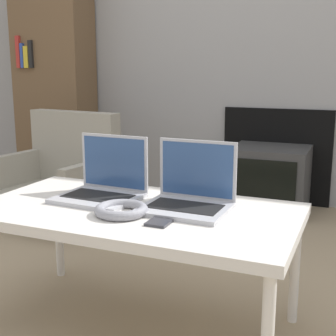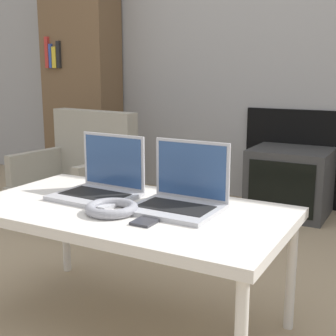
{
  "view_description": "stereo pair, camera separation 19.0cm",
  "coord_description": "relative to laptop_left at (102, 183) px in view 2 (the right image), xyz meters",
  "views": [
    {
      "loc": [
        0.72,
        -1.29,
        0.94
      ],
      "look_at": [
        0.0,
        0.42,
        0.55
      ],
      "focal_mm": 50.0,
      "sensor_mm": 36.0,
      "label": 1
    },
    {
      "loc": [
        0.89,
        -1.21,
        0.94
      ],
      "look_at": [
        0.0,
        0.42,
        0.55
      ],
      "focal_mm": 50.0,
      "sensor_mm": 36.0,
      "label": 2
    }
  ],
  "objects": [
    {
      "name": "table",
      "position": [
        0.17,
        -0.08,
        -0.09
      ],
      "size": [
        1.14,
        0.61,
        0.46
      ],
      "color": "silver",
      "rests_on": "ground_plane"
    },
    {
      "name": "bookshelf",
      "position": [
        -1.42,
        1.66,
        0.35
      ],
      "size": [
        0.6,
        0.32,
        1.73
      ],
      "color": "brown",
      "rests_on": "ground_plane"
    },
    {
      "name": "laptop_right",
      "position": [
        0.35,
        0.0,
        0.0
      ],
      "size": [
        0.3,
        0.25,
        0.23
      ],
      "rotation": [
        0.0,
        0.0,
        -0.02
      ],
      "color": "#B2B2B7",
      "rests_on": "table"
    },
    {
      "name": "laptop_left",
      "position": [
        0.0,
        0.0,
        0.0
      ],
      "size": [
        0.31,
        0.26,
        0.23
      ],
      "rotation": [
        0.0,
        0.0,
        -0.05
      ],
      "color": "#B2B2B7",
      "rests_on": "table"
    },
    {
      "name": "tv",
      "position": [
        0.34,
        1.59,
        -0.29
      ],
      "size": [
        0.5,
        0.44,
        0.44
      ],
      "color": "#383838",
      "rests_on": "ground_plane"
    },
    {
      "name": "phone",
      "position": [
        0.32,
        -0.18,
        -0.04
      ],
      "size": [
        0.07,
        0.13,
        0.01
      ],
      "color": "#333338",
      "rests_on": "table"
    },
    {
      "name": "wall_back",
      "position": [
        0.17,
        1.86,
        0.78
      ],
      "size": [
        7.0,
        0.08,
        2.6
      ],
      "color": "#999999",
      "rests_on": "ground_plane"
    },
    {
      "name": "headphones",
      "position": [
        0.16,
        -0.16,
        -0.03
      ],
      "size": [
        0.18,
        0.18,
        0.03
      ],
      "color": "gray",
      "rests_on": "table"
    },
    {
      "name": "armchair",
      "position": [
        -0.84,
        0.91,
        -0.2
      ],
      "size": [
        0.72,
        0.62,
        0.68
      ],
      "rotation": [
        0.0,
        0.0,
        -0.12
      ],
      "color": "gray",
      "rests_on": "ground_plane"
    }
  ]
}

